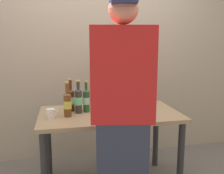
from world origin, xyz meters
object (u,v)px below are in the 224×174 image
Objects in this scene: person_figure at (122,117)px; coffee_mug at (51,113)px; beer_bottle_green at (86,100)px; beer_bottle_amber at (68,103)px; beer_bottle_brown at (71,99)px; beer_bottle_dark at (78,100)px; laptop at (124,104)px.

person_figure reaches higher than coffee_mug.
person_figure is 16.71× the size of coffee_mug.
beer_bottle_green is at bearing 105.69° from person_figure.
beer_bottle_amber reaches higher than coffee_mug.
person_figure reaches higher than beer_bottle_green.
coffee_mug is (-0.19, -0.19, -0.08)m from beer_bottle_brown.
coffee_mug is at bearing -157.10° from beer_bottle_dark.
beer_bottle_brown is at bearing 114.74° from person_figure.
laptop is 0.48m from beer_bottle_dark.
person_figure is 0.77m from coffee_mug.
coffee_mug is at bearing -157.94° from beer_bottle_green.
beer_bottle_green is 0.95× the size of beer_bottle_amber.
beer_bottle_brown is 1.00× the size of beer_bottle_amber.
laptop is at bearing -1.68° from beer_bottle_brown.
beer_bottle_dark is 0.29m from coffee_mug.
beer_bottle_green is at bearing 34.14° from beer_bottle_amber.
person_figure is at bearing -105.08° from laptop.
coffee_mug is at bearing 133.72° from person_figure.
beer_bottle_green is 0.22m from beer_bottle_amber.
beer_bottle_green is 0.08m from beer_bottle_dark.
beer_bottle_green is 0.16m from beer_bottle_brown.
beer_bottle_brown reaches higher than beer_bottle_green.
beer_bottle_dark reaches higher than beer_bottle_green.
beer_bottle_amber is (-0.57, -0.16, 0.07)m from laptop.
person_figure is (0.38, -0.56, 0.02)m from beer_bottle_amber.
laptop is at bearing 13.59° from coffee_mug.
beer_bottle_brown is (-0.54, 0.02, 0.07)m from laptop.
person_figure is at bearing -65.26° from beer_bottle_brown.
beer_bottle_dark reaches higher than coffee_mug.
laptop is 3.69× the size of coffee_mug.
laptop reaches higher than coffee_mug.
laptop is at bearing 15.98° from beer_bottle_amber.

